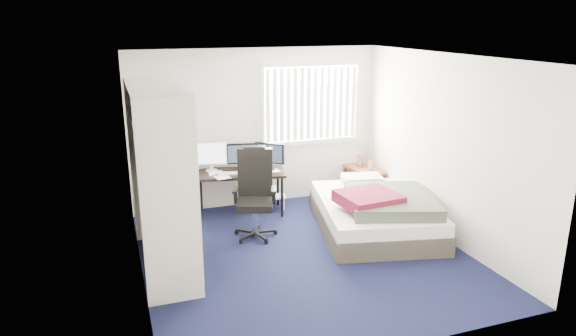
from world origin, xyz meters
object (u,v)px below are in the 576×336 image
at_px(desk, 240,169).
at_px(office_chair, 255,202).
at_px(nightstand, 364,172).
at_px(bed, 376,211).

xyz_separation_m(desk, office_chair, (-0.02, -0.91, -0.23)).
bearing_deg(office_chair, nightstand, 22.52).
distance_m(desk, bed, 2.16).
bearing_deg(bed, office_chair, 165.13).
bearing_deg(nightstand, office_chair, -157.48).
height_order(nightstand, bed, nightstand).
relative_size(desk, office_chair, 1.17).
bearing_deg(bed, nightstand, 69.59).
bearing_deg(nightstand, desk, 179.69).
distance_m(office_chair, bed, 1.73).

